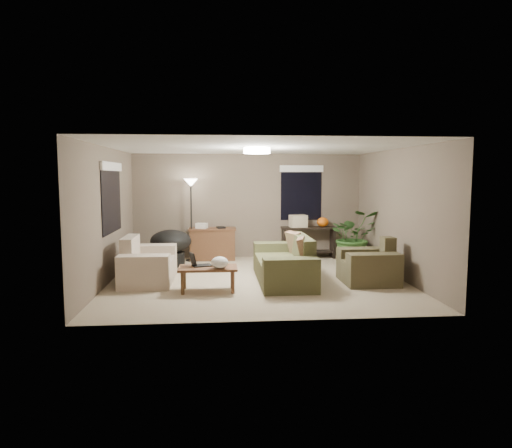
{
  "coord_description": "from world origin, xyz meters",
  "views": [
    {
      "loc": [
        -0.73,
        -8.51,
        1.97
      ],
      "look_at": [
        0.0,
        0.2,
        1.05
      ],
      "focal_mm": 32.0,
      "sensor_mm": 36.0,
      "label": 1
    }
  ],
  "objects": [
    {
      "name": "cat_scratching_post",
      "position": [
        2.27,
        0.03,
        0.21
      ],
      "size": [
        0.32,
        0.32,
        0.5
      ],
      "color": "tan",
      "rests_on": "ground"
    },
    {
      "name": "main_sofa",
      "position": [
        0.53,
        -0.12,
        0.29
      ],
      "size": [
        0.95,
        2.2,
        0.85
      ],
      "color": "#494A2C",
      "rests_on": "ground"
    },
    {
      "name": "window_back",
      "position": [
        1.3,
        2.48,
        1.79
      ],
      "size": [
        1.06,
        0.05,
        1.33
      ],
      "color": "black",
      "rests_on": "room_shell"
    },
    {
      "name": "armchair",
      "position": [
        2.05,
        -0.41,
        0.3
      ],
      "size": [
        0.95,
        1.0,
        0.85
      ],
      "color": "#4C462D",
      "rests_on": "ground"
    },
    {
      "name": "loveseat",
      "position": [
        -2.07,
        0.06,
        0.3
      ],
      "size": [
        0.9,
        1.6,
        0.85
      ],
      "color": "#BFB6A3",
      "rests_on": "ground"
    },
    {
      "name": "floor_lamp",
      "position": [
        -1.35,
        2.11,
        1.6
      ],
      "size": [
        0.32,
        0.32,
        1.91
      ],
      "color": "black",
      "rests_on": "ground"
    },
    {
      "name": "throw_pillows",
      "position": [
        0.79,
        -0.12,
        0.65
      ],
      "size": [
        0.37,
        1.4,
        0.47
      ],
      "color": "#8C7251",
      "rests_on": "main_sofa"
    },
    {
      "name": "laptop",
      "position": [
        -1.08,
        -0.68,
        0.48
      ],
      "size": [
        0.43,
        0.31,
        0.24
      ],
      "color": "black",
      "rests_on": "coffee_table"
    },
    {
      "name": "room_shell",
      "position": [
        0.0,
        0.0,
        1.25
      ],
      "size": [
        5.5,
        5.5,
        5.5
      ],
      "color": "tan",
      "rests_on": "ground"
    },
    {
      "name": "coffee_table",
      "position": [
        -0.91,
        -0.78,
        0.36
      ],
      "size": [
        1.0,
        0.55,
        0.42
      ],
      "color": "brown",
      "rests_on": "ground"
    },
    {
      "name": "window_left",
      "position": [
        -2.73,
        0.3,
        1.78
      ],
      "size": [
        0.05,
        1.56,
        1.33
      ],
      "color": "black",
      "rests_on": "room_shell"
    },
    {
      "name": "papasan_chair",
      "position": [
        -1.77,
        1.53,
        0.47
      ],
      "size": [
        1.1,
        1.1,
        0.8
      ],
      "color": "black",
      "rests_on": "ground"
    },
    {
      "name": "cardboard_box",
      "position": [
        1.19,
        2.26,
        0.89
      ],
      "size": [
        0.43,
        0.36,
        0.29
      ],
      "primitive_type": "cube",
      "rotation": [
        0.0,
        0.0,
        0.19
      ],
      "color": "beige",
      "rests_on": "console_table"
    },
    {
      "name": "pumpkin",
      "position": [
        1.79,
        2.26,
        0.87
      ],
      "size": [
        0.34,
        0.34,
        0.23
      ],
      "primitive_type": "ellipsoid",
      "rotation": [
        0.0,
        0.0,
        0.26
      ],
      "color": "orange",
      "rests_on": "console_table"
    },
    {
      "name": "desk",
      "position": [
        -0.86,
        2.2,
        0.38
      ],
      "size": [
        1.1,
        0.5,
        0.75
      ],
      "color": "brown",
      "rests_on": "ground"
    },
    {
      "name": "desk_papers",
      "position": [
        -1.02,
        2.19,
        0.8
      ],
      "size": [
        0.71,
        0.31,
        0.12
      ],
      "color": "silver",
      "rests_on": "desk"
    },
    {
      "name": "plastic_bag",
      "position": [
        -0.71,
        -0.93,
        0.52
      ],
      "size": [
        0.36,
        0.34,
        0.2
      ],
      "primitive_type": "ellipsoid",
      "rotation": [
        0.0,
        0.0,
        0.31
      ],
      "color": "white",
      "rests_on": "coffee_table"
    },
    {
      "name": "houseplant",
      "position": [
        2.35,
        1.55,
        0.48
      ],
      "size": [
        1.1,
        1.22,
        0.95
      ],
      "primitive_type": "imported",
      "color": "#2D5923",
      "rests_on": "ground"
    },
    {
      "name": "console_table",
      "position": [
        1.44,
        2.26,
        0.44
      ],
      "size": [
        1.3,
        0.4,
        0.75
      ],
      "color": "black",
      "rests_on": "ground"
    },
    {
      "name": "ceiling_fixture",
      "position": [
        0.0,
        0.0,
        2.44
      ],
      "size": [
        0.5,
        0.5,
        0.1
      ],
      "primitive_type": "cylinder",
      "color": "white",
      "rests_on": "room_shell"
    }
  ]
}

